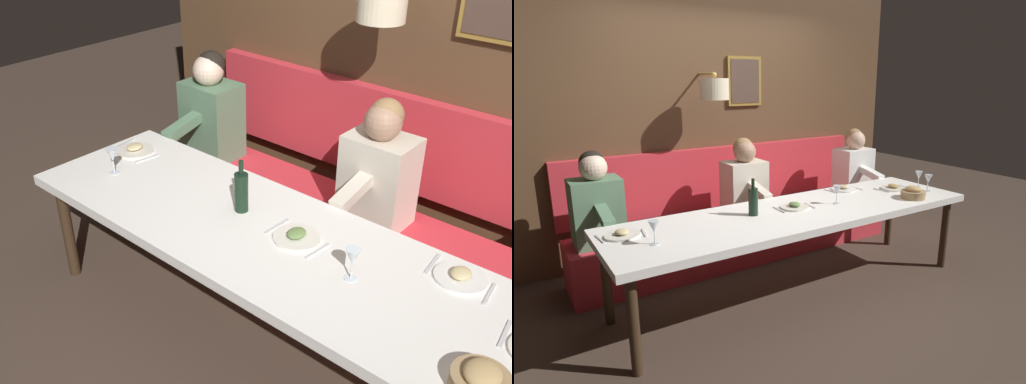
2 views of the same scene
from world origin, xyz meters
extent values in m
plane|color=#423328|center=(0.00, 0.00, 0.00)|extent=(12.00, 12.00, 0.00)
cube|color=white|center=(0.00, 0.00, 0.71)|extent=(0.90, 3.20, 0.06)
cylinder|color=#352416|center=(-0.35, -1.50, 0.34)|extent=(0.07, 0.07, 0.68)
cylinder|color=#352416|center=(-0.35, 1.50, 0.34)|extent=(0.07, 0.07, 0.68)
cylinder|color=#352416|center=(0.35, -1.50, 0.34)|extent=(0.07, 0.07, 0.68)
cylinder|color=#352416|center=(0.35, 1.50, 0.34)|extent=(0.07, 0.07, 0.68)
cube|color=red|center=(0.89, 0.00, 0.23)|extent=(0.52, 3.40, 0.45)
cube|color=brown|center=(1.48, 0.00, 1.45)|extent=(0.10, 4.60, 2.90)
cube|color=red|center=(1.39, 0.00, 0.77)|extent=(0.10, 3.40, 0.64)
cube|color=olive|center=(1.42, -0.30, 1.77)|extent=(0.04, 0.40, 0.51)
cube|color=#4C382D|center=(1.40, -0.30, 1.77)|extent=(0.01, 0.34, 0.45)
cylinder|color=#A37F38|center=(1.25, 0.22, 1.84)|extent=(0.35, 0.02, 0.02)
cylinder|color=beige|center=(1.08, 0.22, 1.70)|extent=(0.28, 0.28, 0.20)
sphere|color=#A37F38|center=(1.08, 0.22, 1.83)|extent=(0.06, 0.06, 0.06)
cube|color=white|center=(0.89, -1.44, 0.73)|extent=(0.30, 0.40, 0.56)
sphere|color=#D1A889|center=(0.87, -1.44, 1.11)|extent=(0.22, 0.22, 0.22)
sphere|color=#937047|center=(0.90, -1.44, 1.14)|extent=(0.20, 0.20, 0.20)
cube|color=white|center=(0.60, -1.44, 0.77)|extent=(0.33, 0.09, 0.14)
cube|color=beige|center=(0.89, 0.02, 0.73)|extent=(0.30, 0.40, 0.56)
sphere|color=#A37A60|center=(0.87, 0.02, 1.11)|extent=(0.22, 0.22, 0.22)
sphere|color=#937047|center=(0.90, 0.02, 1.14)|extent=(0.20, 0.20, 0.20)
cube|color=beige|center=(0.60, 0.02, 0.77)|extent=(0.33, 0.09, 0.14)
cube|color=#567A5B|center=(0.89, 1.42, 0.73)|extent=(0.30, 0.40, 0.56)
sphere|color=beige|center=(0.87, 1.42, 1.11)|extent=(0.22, 0.22, 0.22)
sphere|color=black|center=(0.90, 1.42, 1.14)|extent=(0.20, 0.20, 0.20)
cube|color=#567A5B|center=(0.60, 1.42, 0.77)|extent=(0.33, 0.09, 0.14)
cylinder|color=white|center=(0.30, -0.77, 0.75)|extent=(0.24, 0.24, 0.01)
ellipsoid|color=#D1BC84|center=(0.30, -0.77, 0.77)|extent=(0.11, 0.09, 0.04)
cube|color=silver|center=(0.28, -0.91, 0.74)|extent=(0.17, 0.03, 0.01)
cube|color=silver|center=(0.32, -0.62, 0.74)|extent=(0.18, 0.04, 0.01)
cylinder|color=silver|center=(0.07, -0.01, 0.75)|extent=(0.24, 0.24, 0.01)
ellipsoid|color=#668447|center=(0.07, -0.01, 0.77)|extent=(0.11, 0.09, 0.04)
cube|color=silver|center=(0.05, -0.15, 0.74)|extent=(0.17, 0.03, 0.01)
cube|color=silver|center=(0.09, 0.14, 0.74)|extent=(0.18, 0.02, 0.01)
cylinder|color=silver|center=(0.16, 1.40, 0.75)|extent=(0.24, 0.24, 0.01)
ellipsoid|color=#D1BC84|center=(0.16, 1.40, 0.77)|extent=(0.11, 0.09, 0.04)
cube|color=silver|center=(0.14, 1.26, 0.74)|extent=(0.17, 0.04, 0.01)
cube|color=silver|center=(0.18, 1.55, 0.74)|extent=(0.18, 0.03, 0.01)
cylinder|color=silver|center=(0.06, -1.20, 0.75)|extent=(0.24, 0.24, 0.01)
ellipsoid|color=#AD8E4C|center=(0.06, -1.20, 0.77)|extent=(0.11, 0.09, 0.04)
cube|color=silver|center=(0.04, -1.35, 0.74)|extent=(0.17, 0.02, 0.01)
cube|color=silver|center=(0.08, -1.06, 0.74)|extent=(0.18, 0.04, 0.01)
cylinder|color=silver|center=(-0.02, -1.47, 0.74)|extent=(0.06, 0.06, 0.00)
cylinder|color=silver|center=(-0.02, -1.47, 0.78)|extent=(0.01, 0.01, 0.07)
cone|color=silver|center=(-0.02, -1.47, 0.86)|extent=(0.07, 0.07, 0.08)
cylinder|color=silver|center=(-0.18, -1.41, 0.74)|extent=(0.06, 0.06, 0.00)
cylinder|color=silver|center=(-0.18, -1.41, 0.78)|extent=(0.01, 0.01, 0.07)
cone|color=silver|center=(-0.18, -1.41, 0.86)|extent=(0.07, 0.07, 0.08)
cylinder|color=silver|center=(-0.11, 1.26, 0.74)|extent=(0.06, 0.06, 0.00)
cylinder|color=silver|center=(-0.11, 1.26, 0.78)|extent=(0.01, 0.01, 0.07)
cone|color=silver|center=(-0.11, 1.26, 0.86)|extent=(0.07, 0.07, 0.08)
cylinder|color=silver|center=(-0.03, -0.39, 0.74)|extent=(0.06, 0.06, 0.00)
cylinder|color=silver|center=(-0.03, -0.39, 0.78)|extent=(0.01, 0.01, 0.07)
cone|color=silver|center=(-0.03, -0.39, 0.86)|extent=(0.07, 0.07, 0.08)
cylinder|color=black|center=(0.09, 0.39, 0.85)|extent=(0.08, 0.08, 0.22)
cylinder|color=black|center=(0.09, 0.39, 1.00)|extent=(0.03, 0.03, 0.08)
cylinder|color=#9E7F56|center=(-0.27, -1.09, 0.78)|extent=(0.22, 0.22, 0.07)
ellipsoid|color=tan|center=(-0.27, -1.09, 0.83)|extent=(0.15, 0.13, 0.06)
camera|label=1|loc=(-1.91, -1.47, 2.42)|focal=41.32mm
camera|label=2|loc=(-2.79, 2.08, 1.81)|focal=30.70mm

